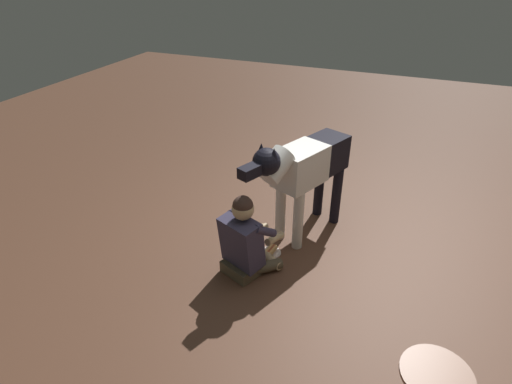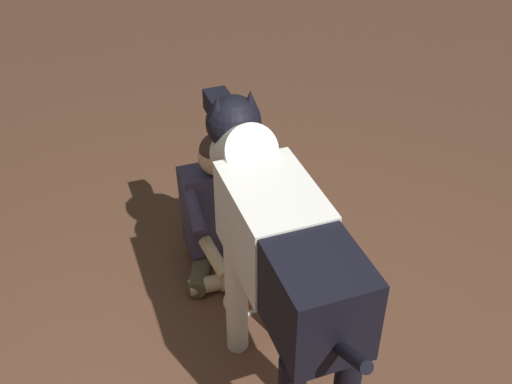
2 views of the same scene
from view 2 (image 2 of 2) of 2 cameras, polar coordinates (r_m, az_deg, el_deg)
person_sitting_on_floor at (r=3.54m, az=-3.26°, el=-2.02°), size 0.69×0.62×0.86m
large_dog at (r=2.61m, az=1.97°, el=-4.67°), size 1.58×0.77×1.26m
hot_dog_on_plate at (r=3.50m, az=-1.25°, el=-9.81°), size 0.22×0.22×0.06m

